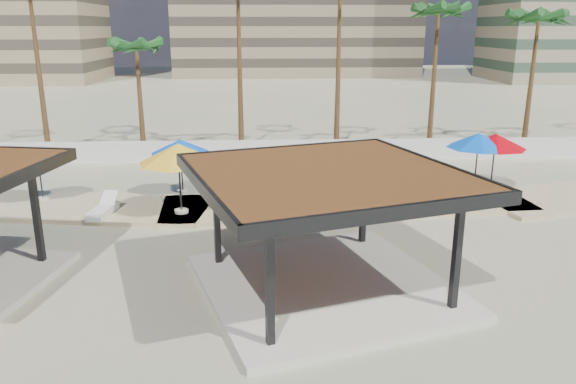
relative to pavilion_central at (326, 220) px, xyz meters
name	(u,v)px	position (x,y,z in m)	size (l,w,h in m)	color
ground	(317,275)	(-0.13, 0.97, -2.20)	(200.00, 200.00, 0.00)	tan
promenade	(345,200)	(1.87, 8.64, -2.14)	(44.45, 7.97, 0.24)	#C6B284
boundary_wall	(291,150)	(-0.13, 16.97, -1.60)	(56.00, 0.30, 1.20)	silver
pavilion_central	(326,220)	(0.00, 0.00, 0.00)	(9.13, 9.13, 3.68)	beige
umbrella_a	(37,154)	(-11.59, 9.05, 0.05)	(2.82, 2.82, 2.40)	beige
umbrella_b	(178,154)	(-5.19, 6.91, 0.48)	(3.57, 3.57, 2.90)	beige
umbrella_c	(495,141)	(9.13, 10.17, 0.20)	(3.47, 3.47, 2.58)	beige
umbrella_d	(479,141)	(8.33, 10.17, 0.24)	(3.41, 3.41, 2.62)	beige
umbrella_f	(180,147)	(-5.52, 9.90, 0.13)	(3.31, 3.31, 2.50)	beige
lounger_a	(103,210)	(-8.35, 6.82, -1.83)	(0.92, 2.07, 0.76)	white
lounger_b	(317,207)	(0.41, 6.82, -1.84)	(0.88, 2.03, 0.74)	white
palm_c	(136,50)	(-9.13, 19.07, 4.08)	(3.00, 3.00, 7.33)	brown
palm_f	(438,17)	(8.87, 19.57, 5.95)	(3.00, 3.00, 9.31)	brown
palm_g	(538,23)	(14.87, 19.17, 5.59)	(3.00, 3.00, 8.92)	brown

